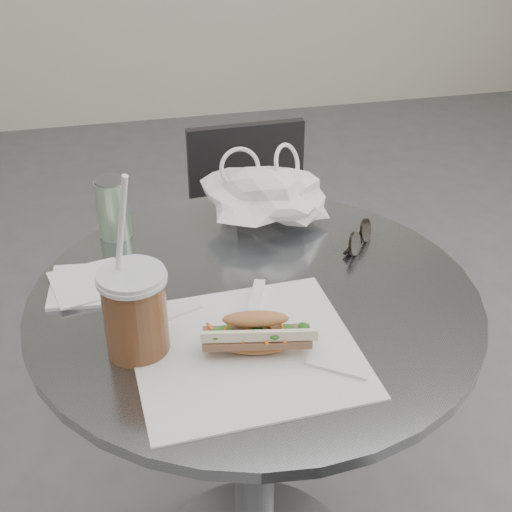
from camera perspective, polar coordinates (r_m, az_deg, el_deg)
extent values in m
cylinder|color=slate|center=(1.44, -0.11, -15.31)|extent=(0.08, 0.08, 0.71)
cylinder|color=slate|center=(1.20, -0.13, -3.56)|extent=(0.76, 0.76, 0.02)
cylinder|color=#29292B|center=(2.10, 0.56, -10.51)|extent=(0.35, 0.35, 0.02)
cylinder|color=#29292B|center=(1.96, 0.59, -5.68)|extent=(0.06, 0.06, 0.47)
cylinder|color=#29292B|center=(1.83, 0.63, 0.15)|extent=(0.39, 0.39, 0.02)
cube|color=#29292B|center=(1.92, -0.79, 6.71)|extent=(0.31, 0.04, 0.27)
cube|color=white|center=(1.08, -0.85, -7.56)|extent=(0.35, 0.33, 0.00)
ellipsoid|color=#C07848|center=(1.07, 0.06, -7.21)|extent=(0.21, 0.10, 0.02)
cube|color=brown|center=(1.06, 0.06, -6.53)|extent=(0.17, 0.08, 0.01)
ellipsoid|color=#C07848|center=(1.05, -0.03, -5.31)|extent=(0.21, 0.11, 0.04)
cylinder|color=brown|center=(1.06, -9.60, -4.74)|extent=(0.09, 0.09, 0.13)
cylinder|color=silver|center=(1.02, -9.95, -1.62)|extent=(0.10, 0.10, 0.01)
cylinder|color=white|center=(1.00, -10.84, 0.79)|extent=(0.05, 0.06, 0.23)
cylinder|color=black|center=(1.31, 7.90, 0.97)|extent=(0.04, 0.04, 0.05)
cylinder|color=black|center=(1.36, 8.75, 2.02)|extent=(0.04, 0.04, 0.05)
cube|color=black|center=(1.34, 8.31, 1.31)|extent=(0.01, 0.02, 0.00)
cube|color=white|center=(1.25, -13.22, -2.27)|extent=(0.14, 0.14, 0.01)
cube|color=white|center=(1.25, -13.24, -2.09)|extent=(0.14, 0.14, 0.00)
cylinder|color=#5EA164|center=(1.37, -11.36, 3.72)|extent=(0.06, 0.06, 0.11)
cylinder|color=slate|center=(1.34, -11.62, 5.94)|extent=(0.06, 0.06, 0.00)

